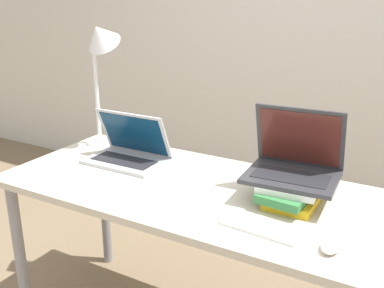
{
  "coord_description": "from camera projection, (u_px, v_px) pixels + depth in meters",
  "views": [
    {
      "loc": [
        0.75,
        -1.09,
        1.51
      ],
      "look_at": [
        -0.07,
        0.36,
        0.94
      ],
      "focal_mm": 42.0,
      "sensor_mm": 36.0,
      "label": 1
    }
  ],
  "objects": [
    {
      "name": "wall_back",
      "position": [
        322.0,
        17.0,
        2.9
      ],
      "size": [
        8.0,
        0.05,
        2.7
      ],
      "color": "silver",
      "rests_on": "ground_plane"
    },
    {
      "name": "desk",
      "position": [
        207.0,
        207.0,
        1.81
      ],
      "size": [
        1.73,
        0.71,
        0.76
      ],
      "color": "beige",
      "rests_on": "ground_plane"
    },
    {
      "name": "laptop_left",
      "position": [
        128.0,
        152.0,
        2.07
      ],
      "size": [
        0.36,
        0.24,
        0.23
      ],
      "color": "#B2B2B7",
      "rests_on": "desk"
    },
    {
      "name": "book_stack",
      "position": [
        292.0,
        191.0,
        1.66
      ],
      "size": [
        0.23,
        0.28,
        0.09
      ],
      "color": "gold",
      "rests_on": "desk"
    },
    {
      "name": "laptop_on_books",
      "position": [
        294.0,
        163.0,
        1.68
      ],
      "size": [
        0.35,
        0.28,
        0.26
      ],
      "color": "#333338",
      "rests_on": "book_stack"
    },
    {
      "name": "wireless_keyboard",
      "position": [
        260.0,
        227.0,
        1.49
      ],
      "size": [
        0.28,
        0.12,
        0.01
      ],
      "color": "white",
      "rests_on": "desk"
    },
    {
      "name": "mouse",
      "position": [
        331.0,
        245.0,
        1.36
      ],
      "size": [
        0.06,
        0.1,
        0.03
      ],
      "color": "white",
      "rests_on": "desk"
    },
    {
      "name": "desk_lamp",
      "position": [
        100.0,
        50.0,
        2.12
      ],
      "size": [
        0.23,
        0.2,
        0.64
      ],
      "color": "white",
      "rests_on": "desk"
    }
  ]
}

